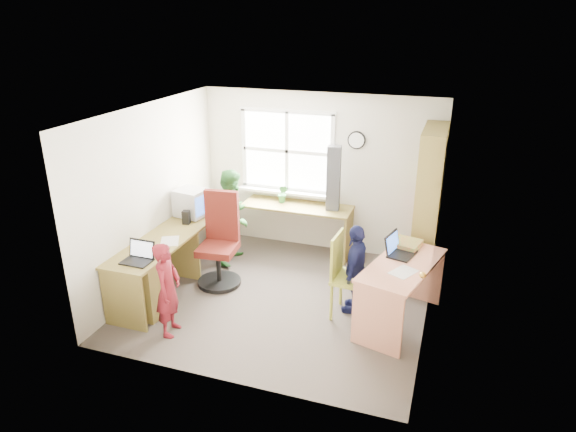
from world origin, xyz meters
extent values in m
cube|color=#413933|center=(0.00, 0.00, -0.01)|extent=(3.60, 3.40, 0.02)
cube|color=white|center=(0.00, 0.00, 2.41)|extent=(3.60, 3.40, 0.02)
cube|color=beige|center=(0.00, 1.71, 1.20)|extent=(3.60, 0.02, 2.40)
cube|color=beige|center=(0.00, -1.71, 1.20)|extent=(3.60, 0.02, 2.40)
cube|color=beige|center=(-1.81, 0.00, 1.20)|extent=(0.02, 3.40, 2.40)
cube|color=beige|center=(1.81, 0.00, 1.20)|extent=(0.02, 3.40, 2.40)
cube|color=white|center=(-0.50, 1.69, 1.50)|extent=(1.40, 0.01, 1.20)
cube|color=white|center=(-0.50, 1.68, 1.50)|extent=(1.48, 0.04, 1.28)
cube|color=olive|center=(1.79, -1.05, 1.00)|extent=(0.02, 0.82, 2.00)
sphere|color=gold|center=(1.75, -0.72, 1.00)|extent=(0.07, 0.07, 0.07)
cylinder|color=black|center=(0.55, 1.68, 1.75)|extent=(0.26, 0.03, 0.26)
cylinder|color=white|center=(0.55, 1.66, 1.75)|extent=(0.22, 0.01, 0.22)
cube|color=olive|center=(-1.50, 0.10, 0.73)|extent=(0.60, 2.70, 0.03)
cube|color=olive|center=(-0.25, 1.42, 0.73)|extent=(1.65, 0.56, 0.03)
cube|color=olive|center=(-1.50, 0.10, 0.36)|extent=(0.56, 0.03, 0.72)
cube|color=olive|center=(-1.50, -1.22, 0.36)|extent=(0.56, 0.03, 0.72)
cube|color=olive|center=(-1.50, 1.42, 0.36)|extent=(0.56, 0.03, 0.72)
cube|color=olive|center=(0.55, 1.42, 0.36)|extent=(0.03, 0.52, 0.72)
cube|color=olive|center=(-1.50, -0.85, 0.36)|extent=(0.54, 0.45, 0.72)
cube|color=tan|center=(1.49, -0.08, 0.76)|extent=(0.94, 1.46, 0.03)
cube|color=tan|center=(1.33, -0.71, 0.37)|extent=(0.57, 0.18, 0.74)
cube|color=tan|center=(1.66, 0.55, 0.37)|extent=(0.57, 0.18, 0.74)
cube|color=olive|center=(1.65, 0.68, 1.05)|extent=(0.30, 0.02, 2.10)
cube|color=olive|center=(1.65, 1.68, 1.05)|extent=(0.30, 0.02, 2.10)
cube|color=olive|center=(1.65, 1.18, 2.09)|extent=(0.30, 1.00, 0.02)
cube|color=olive|center=(1.65, 1.18, 0.06)|extent=(0.30, 1.00, 0.02)
cube|color=olive|center=(1.65, 1.18, 0.42)|extent=(0.30, 1.00, 0.02)
cube|color=olive|center=(1.65, 1.18, 0.80)|extent=(0.30, 1.00, 0.02)
cube|color=olive|center=(1.65, 1.18, 1.18)|extent=(0.30, 1.00, 0.02)
cube|color=olive|center=(1.65, 1.18, 1.56)|extent=(0.30, 1.00, 0.02)
cube|color=olive|center=(1.65, 1.18, 1.94)|extent=(0.30, 1.00, 0.02)
cube|color=red|center=(1.65, 0.88, 0.21)|extent=(0.25, 0.28, 0.27)
cube|color=#1B4BA2|center=(1.65, 1.20, 0.21)|extent=(0.25, 0.30, 0.29)
cube|color=#20873A|center=(1.65, 1.50, 0.22)|extent=(0.25, 0.26, 0.30)
cube|color=yellow|center=(1.65, 0.88, 0.58)|extent=(0.25, 0.28, 0.30)
cube|color=#7D3687|center=(1.65, 1.20, 0.59)|extent=(0.25, 0.30, 0.32)
cube|color=orange|center=(1.65, 1.50, 0.57)|extent=(0.25, 0.26, 0.29)
cube|color=#282828|center=(1.65, 0.88, 0.97)|extent=(0.25, 0.28, 0.32)
cube|color=silver|center=(1.65, 1.20, 0.95)|extent=(0.25, 0.30, 0.29)
cube|color=red|center=(1.65, 1.50, 0.96)|extent=(0.25, 0.26, 0.30)
cube|color=#1B4BA2|center=(1.65, 0.88, 1.33)|extent=(0.25, 0.28, 0.29)
cube|color=#20873A|center=(1.65, 1.20, 1.34)|extent=(0.25, 0.30, 0.30)
cube|color=yellow|center=(1.65, 1.50, 1.35)|extent=(0.25, 0.26, 0.32)
cube|color=#7D3687|center=(1.65, 0.88, 1.72)|extent=(0.25, 0.28, 0.30)
cube|color=orange|center=(1.65, 1.20, 1.73)|extent=(0.25, 0.30, 0.32)
cube|color=#282828|center=(1.65, 1.50, 1.71)|extent=(0.25, 0.26, 0.29)
cylinder|color=black|center=(-0.93, 0.08, 0.03)|extent=(0.64, 0.64, 0.05)
cylinder|color=black|center=(-0.93, 0.08, 0.27)|extent=(0.07, 0.07, 0.44)
cube|color=#50150F|center=(-0.93, 0.08, 0.52)|extent=(0.53, 0.53, 0.09)
cube|color=#50150F|center=(-0.95, 0.31, 0.92)|extent=(0.47, 0.13, 0.69)
cylinder|color=#ADB23B|center=(0.72, -0.28, 0.24)|extent=(0.04, 0.04, 0.48)
cylinder|color=#ADB23B|center=(1.11, -0.31, 0.24)|extent=(0.04, 0.04, 0.48)
cylinder|color=#ADB23B|center=(0.75, 0.10, 0.24)|extent=(0.04, 0.04, 0.48)
cylinder|color=#ADB23B|center=(1.14, 0.08, 0.24)|extent=(0.04, 0.04, 0.48)
cube|color=#ADB23B|center=(0.93, -0.10, 0.49)|extent=(0.48, 0.48, 0.04)
cube|color=#ADB23B|center=(0.73, -0.09, 0.77)|extent=(0.06, 0.43, 0.54)
cube|color=silver|center=(-1.53, 0.52, 0.76)|extent=(0.33, 0.28, 0.02)
cube|color=silver|center=(-1.53, 0.52, 0.96)|extent=(0.46, 0.42, 0.38)
cube|color=#3F72F2|center=(-1.33, 0.49, 0.96)|extent=(0.06, 0.31, 0.28)
cube|color=black|center=(-1.43, -0.98, 0.76)|extent=(0.34, 0.25, 0.02)
cube|color=black|center=(-1.43, -0.85, 0.87)|extent=(0.34, 0.06, 0.22)
cube|color=white|center=(-1.43, -0.86, 0.87)|extent=(0.29, 0.04, 0.18)
cube|color=black|center=(1.46, 0.15, 0.79)|extent=(0.35, 0.42, 0.02)
cube|color=black|center=(1.33, 0.19, 0.90)|extent=(0.15, 0.36, 0.24)
cube|color=#3F72F2|center=(1.34, 0.18, 0.90)|extent=(0.12, 0.32, 0.19)
cube|color=black|center=(-1.47, 0.25, 0.84)|extent=(0.11, 0.11, 0.19)
cube|color=black|center=(-1.49, 0.84, 0.83)|extent=(0.10, 0.10, 0.16)
cube|color=black|center=(0.29, 1.44, 1.22)|extent=(0.21, 0.19, 0.95)
cube|color=red|center=(1.47, 0.42, 0.81)|extent=(0.40, 0.40, 0.07)
cube|color=beige|center=(-1.38, -0.34, 0.75)|extent=(0.34, 0.38, 0.00)
cube|color=beige|center=(1.53, -0.28, 0.78)|extent=(0.33, 0.37, 0.00)
imported|color=#30783A|center=(-0.50, 1.47, 0.89)|extent=(0.18, 0.15, 0.28)
imported|color=maroon|center=(-0.96, -1.12, 0.56)|extent=(0.33, 0.45, 1.12)
imported|color=#2C6C2B|center=(-1.04, 0.84, 0.70)|extent=(0.54, 0.68, 1.39)
imported|color=#161A46|center=(0.94, 0.03, 0.57)|extent=(0.31, 0.68, 1.13)
camera|label=1|loc=(1.93, -5.45, 3.43)|focal=32.00mm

